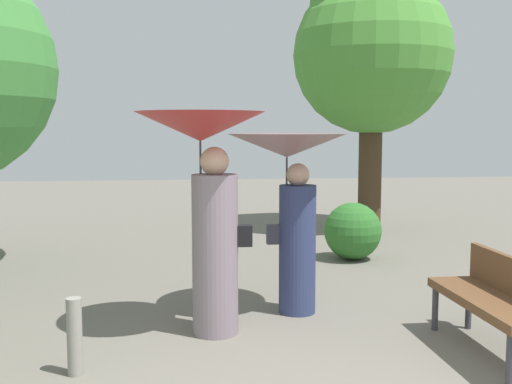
{
  "coord_description": "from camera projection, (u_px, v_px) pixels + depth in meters",
  "views": [
    {
      "loc": [
        -0.71,
        -3.45,
        1.93
      ],
      "look_at": [
        0.0,
        2.72,
        1.29
      ],
      "focal_mm": 43.08,
      "sensor_mm": 36.0,
      "label": 1
    }
  ],
  "objects": [
    {
      "name": "path_marker_post",
      "position": [
        75.0,
        337.0,
        4.81
      ],
      "size": [
        0.12,
        0.12,
        0.62
      ],
      "primitive_type": "cylinder",
      "color": "gray",
      "rests_on": "ground"
    },
    {
      "name": "person_left",
      "position": [
        207.0,
        181.0,
        5.68
      ],
      "size": [
        1.2,
        1.2,
        2.09
      ],
      "rotation": [
        0.0,
        0.0,
        1.48
      ],
      "color": "gray",
      "rests_on": "ground"
    },
    {
      "name": "person_right",
      "position": [
        291.0,
        183.0,
        6.35
      ],
      "size": [
        1.23,
        1.23,
        1.88
      ],
      "rotation": [
        0.0,
        0.0,
        1.48
      ],
      "color": "navy",
      "rests_on": "ground"
    },
    {
      "name": "tree_near_right",
      "position": [
        372.0,
        40.0,
        11.54
      ],
      "size": [
        2.99,
        2.99,
        5.41
      ],
      "color": "#42301E",
      "rests_on": "ground"
    },
    {
      "name": "park_bench",
      "position": [
        497.0,
        296.0,
        5.24
      ],
      "size": [
        0.51,
        1.51,
        0.83
      ],
      "rotation": [
        0.0,
        0.0,
        -1.56
      ],
      "color": "#38383D",
      "rests_on": "ground"
    },
    {
      "name": "bush_path_right",
      "position": [
        353.0,
        231.0,
        9.08
      ],
      "size": [
        0.85,
        0.85,
        0.85
      ],
      "primitive_type": "sphere",
      "color": "#2D6B28",
      "rests_on": "ground"
    }
  ]
}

